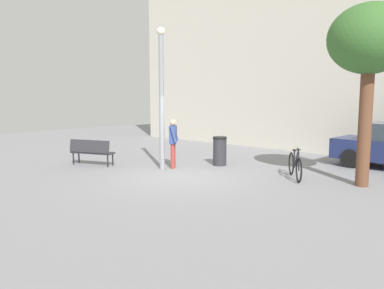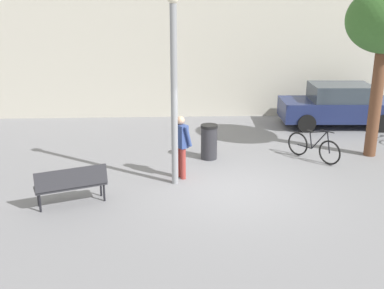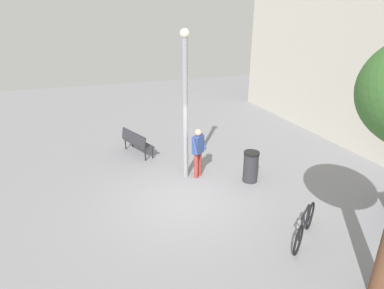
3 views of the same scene
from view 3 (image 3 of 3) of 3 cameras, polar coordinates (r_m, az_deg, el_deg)
The scene contains 6 objects.
ground_plane at distance 9.45m, azimuth -1.23°, elevation -9.85°, with size 36.00×36.00×0.00m, color gray.
lamppost at distance 9.81m, azimuth -1.22°, elevation 7.73°, with size 0.28×0.28×4.68m.
person_by_lamppost at distance 10.30m, azimuth 1.09°, elevation -0.96°, with size 0.54×0.61×1.67m.
park_bench at distance 12.35m, azimuth -9.97°, elevation 0.62°, with size 1.66×1.02×0.92m.
bicycle_black at distance 8.20m, azimuth 19.55°, elevation -13.65°, with size 1.16×1.45×0.97m.
trash_bin at distance 10.38m, azimuth 10.48°, elevation -3.90°, with size 0.50×0.50×1.02m.
Camera 3 is at (7.62, -2.49, 5.00)m, focal length 29.76 mm.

